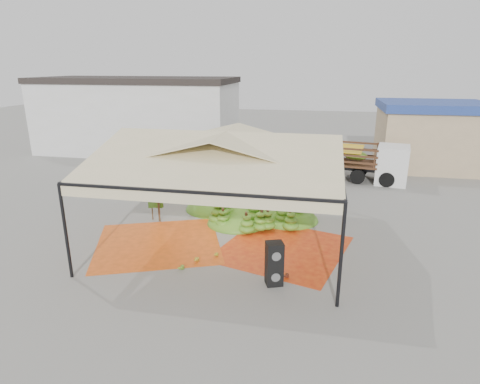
% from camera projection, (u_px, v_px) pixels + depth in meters
% --- Properties ---
extents(ground, '(90.00, 90.00, 0.00)m').
position_uv_depth(ground, '(227.00, 236.00, 15.38)').
color(ground, slate).
rests_on(ground, ground).
extents(canopy_tent, '(8.10, 8.10, 4.00)m').
position_uv_depth(canopy_tent, '(226.00, 151.00, 14.38)').
color(canopy_tent, black).
rests_on(canopy_tent, ground).
extents(building_white, '(14.30, 6.30, 5.40)m').
position_uv_depth(building_white, '(138.00, 115.00, 29.51)').
color(building_white, silver).
rests_on(building_white, ground).
extents(building_tan, '(6.30, 5.30, 4.10)m').
position_uv_depth(building_tan, '(430.00, 135.00, 25.01)').
color(building_tan, tan).
rests_on(building_tan, ground).
extents(tarp_left, '(5.60, 5.49, 0.01)m').
position_uv_depth(tarp_left, '(158.00, 243.00, 14.73)').
color(tarp_left, '#ED5A16').
rests_on(tarp_left, ground).
extents(tarp_right, '(5.06, 5.19, 0.01)m').
position_uv_depth(tarp_right, '(283.00, 248.00, 14.29)').
color(tarp_right, '#D45513').
rests_on(tarp_right, ground).
extents(banana_heap, '(6.38, 5.32, 1.33)m').
position_uv_depth(banana_heap, '(252.00, 201.00, 17.25)').
color(banana_heap, '#3C7117').
rests_on(banana_heap, ground).
extents(hand_yellow_a, '(0.52, 0.47, 0.20)m').
position_uv_depth(hand_yellow_a, '(194.00, 259.00, 13.33)').
color(hand_yellow_a, gold).
rests_on(hand_yellow_a, ground).
extents(hand_yellow_b, '(0.43, 0.37, 0.17)m').
position_uv_depth(hand_yellow_b, '(214.00, 254.00, 13.71)').
color(hand_yellow_b, gold).
rests_on(hand_yellow_b, ground).
extents(hand_red_a, '(0.50, 0.44, 0.19)m').
position_uv_depth(hand_red_a, '(284.00, 274.00, 12.37)').
color(hand_red_a, '#561D13').
rests_on(hand_red_a, ground).
extents(hand_red_b, '(0.57, 0.51, 0.22)m').
position_uv_depth(hand_red_b, '(267.00, 257.00, 13.39)').
color(hand_red_b, '#5A2014').
rests_on(hand_red_b, ground).
extents(hand_green, '(0.48, 0.41, 0.21)m').
position_uv_depth(hand_green, '(179.00, 266.00, 12.83)').
color(hand_green, '#437117').
rests_on(hand_green, ground).
extents(hanging_bunches, '(4.74, 0.24, 0.20)m').
position_uv_depth(hanging_bunches, '(223.00, 179.00, 13.33)').
color(hanging_bunches, '#587B19').
rests_on(hanging_bunches, ground).
extents(speaker_stack, '(0.61, 0.57, 1.35)m').
position_uv_depth(speaker_stack, '(274.00, 264.00, 11.79)').
color(speaker_stack, black).
rests_on(speaker_stack, ground).
extents(banana_leaves, '(0.96, 1.36, 3.70)m').
position_uv_depth(banana_leaves, '(156.00, 220.00, 16.89)').
color(banana_leaves, '#36691C').
rests_on(banana_leaves, ground).
extents(vendor, '(0.72, 0.48, 1.92)m').
position_uv_depth(vendor, '(223.00, 179.00, 19.42)').
color(vendor, gray).
rests_on(vendor, ground).
extents(truck_left, '(6.24, 2.61, 2.09)m').
position_uv_depth(truck_left, '(227.00, 160.00, 21.92)').
color(truck_left, '#492918').
rests_on(truck_left, ground).
extents(truck_right, '(6.27, 3.08, 2.06)m').
position_uv_depth(truck_right, '(356.00, 157.00, 22.55)').
color(truck_right, '#4E2A1A').
rests_on(truck_right, ground).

